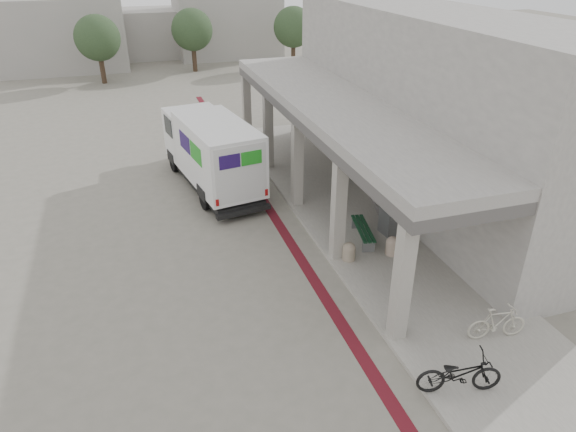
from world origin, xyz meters
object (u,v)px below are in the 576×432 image
object	(u,v)px
bench	(363,231)
bicycle_cream	(497,323)
bicycle_black	(459,373)
fedex_truck	(211,151)
utility_cabinet	(390,219)

from	to	relation	value
bench	bicycle_cream	size ratio (longest dim) A/B	1.26
bench	bicycle_black	world-z (taller)	bicycle_black
fedex_truck	bicycle_cream	distance (m)	12.78
bench	utility_cabinet	world-z (taller)	utility_cabinet
bench	bicycle_black	distance (m)	6.83
fedex_truck	bench	xyz separation A→B (m)	(4.01, -6.13, -1.15)
bench	bicycle_black	bearing A→B (deg)	-85.70
bench	bicycle_black	xyz separation A→B (m)	(-0.85, -6.77, 0.18)
bicycle_black	utility_cabinet	bearing A→B (deg)	-1.27
bench	utility_cabinet	size ratio (longest dim) A/B	1.82
bicycle_black	bicycle_cream	bearing A→B (deg)	-43.60
utility_cabinet	bicycle_cream	bearing A→B (deg)	-95.56
utility_cabinet	bicycle_black	bearing A→B (deg)	-111.47
bicycle_cream	bench	bearing A→B (deg)	20.30
bicycle_cream	bicycle_black	bearing A→B (deg)	131.37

